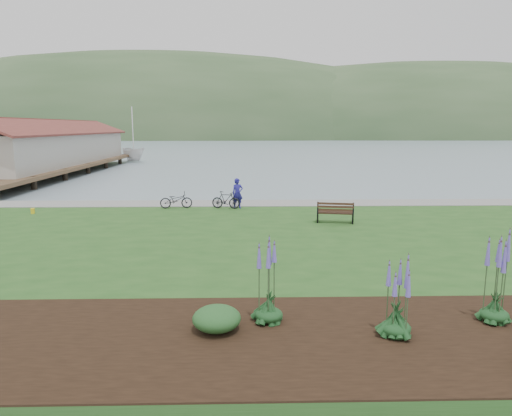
% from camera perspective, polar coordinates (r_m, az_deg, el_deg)
% --- Properties ---
extents(ground, '(600.00, 600.00, 0.00)m').
position_cam_1_polar(ground, '(19.05, 0.47, -4.05)').
color(ground, gray).
rests_on(ground, ground).
extents(lawn, '(34.00, 20.00, 0.40)m').
position_cam_1_polar(lawn, '(17.07, 0.69, -5.04)').
color(lawn, '#244E1B').
rests_on(lawn, ground).
extents(shoreline_path, '(34.00, 2.20, 0.03)m').
position_cam_1_polar(shoreline_path, '(25.72, -0.02, 0.62)').
color(shoreline_path, gray).
rests_on(shoreline_path, lawn).
extents(garden_bed, '(24.00, 4.40, 0.04)m').
position_cam_1_polar(garden_bed, '(10.30, 19.91, -14.86)').
color(garden_bed, black).
rests_on(garden_bed, lawn).
extents(far_hillside, '(580.00, 80.00, 38.00)m').
position_cam_1_polar(far_hillside, '(189.64, 4.92, 8.68)').
color(far_hillside, '#34512E').
rests_on(far_hillside, ground).
extents(pier_pavilion, '(8.00, 36.00, 5.40)m').
position_cam_1_polar(pier_pavilion, '(49.95, -24.42, 6.91)').
color(pier_pavilion, '#4C3826').
rests_on(pier_pavilion, ground).
extents(park_bench, '(1.70, 0.95, 1.00)m').
position_cam_1_polar(park_bench, '(20.71, 9.88, -0.51)').
color(park_bench, black).
rests_on(park_bench, lawn).
extents(person, '(0.79, 0.65, 1.87)m').
position_cam_1_polar(person, '(24.06, -2.32, 2.16)').
color(person, navy).
rests_on(person, lawn).
extents(bicycle_a, '(0.81, 1.75, 0.88)m').
position_cam_1_polar(bicycle_a, '(24.50, -9.96, 1.00)').
color(bicycle_a, black).
rests_on(bicycle_a, lawn).
extents(bicycle_b, '(0.80, 1.57, 0.91)m').
position_cam_1_polar(bicycle_b, '(24.10, -3.80, 1.01)').
color(bicycle_b, black).
rests_on(bicycle_b, lawn).
extents(sailboat, '(12.46, 12.49, 23.27)m').
position_cam_1_polar(sailboat, '(64.02, -14.98, 5.60)').
color(sailboat, silver).
rests_on(sailboat, ground).
extents(pannier, '(0.23, 0.28, 0.27)m').
position_cam_1_polar(pannier, '(25.27, -26.13, -0.33)').
color(pannier, yellow).
rests_on(pannier, lawn).
extents(echium_0, '(0.62, 0.62, 1.77)m').
position_cam_1_polar(echium_0, '(9.86, 17.20, -11.02)').
color(echium_0, '#153B1B').
rests_on(echium_0, garden_bed).
extents(echium_1, '(0.62, 0.62, 2.32)m').
position_cam_1_polar(echium_1, '(11.28, 27.96, -7.70)').
color(echium_1, '#153B1B').
rests_on(echium_1, garden_bed).
extents(echium_4, '(0.62, 0.62, 2.29)m').
position_cam_1_polar(echium_4, '(10.00, 1.64, -9.05)').
color(echium_4, '#153B1B').
rests_on(echium_4, garden_bed).
extents(shrub_0, '(1.02, 1.02, 0.51)m').
position_cam_1_polar(shrub_0, '(9.88, -4.94, -13.60)').
color(shrub_0, '#1E4C21').
rests_on(shrub_0, garden_bed).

